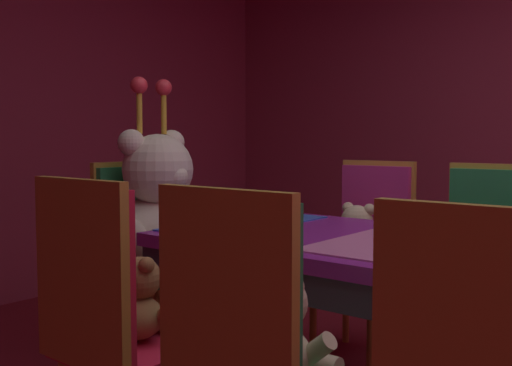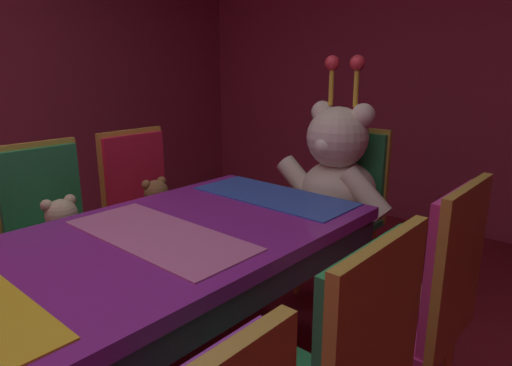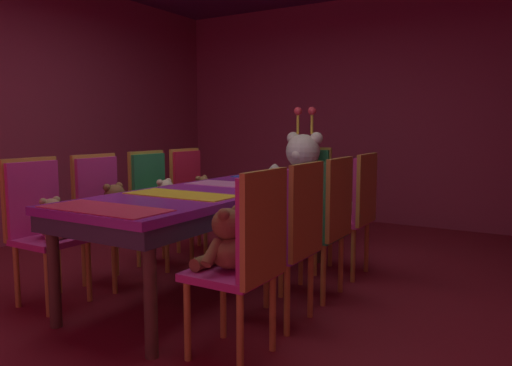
{
  "view_description": "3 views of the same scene",
  "coord_description": "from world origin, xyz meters",
  "px_view_note": "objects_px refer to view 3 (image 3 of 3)",
  "views": [
    {
      "loc": [
        -1.91,
        -0.62,
        1.1
      ],
      "look_at": [
        0.22,
        1.12,
        0.89
      ],
      "focal_mm": 41.84,
      "sensor_mm": 36.0,
      "label": 1
    },
    {
      "loc": [
        1.26,
        -0.57,
        1.34
      ],
      "look_at": [
        -0.03,
        0.9,
        0.82
      ],
      "focal_mm": 31.16,
      "sensor_mm": 36.0,
      "label": 2
    },
    {
      "loc": [
        2.09,
        -2.85,
        1.19
      ],
      "look_at": [
        -0.14,
        0.88,
        0.69
      ],
      "focal_mm": 34.28,
      "sensor_mm": 36.0,
      "label": 3
    }
  ],
  "objects_px": {
    "teddy_right_0": "(227,243)",
    "throne_chair": "(309,185)",
    "chair_left_1": "(102,205)",
    "chair_right_1": "(294,228)",
    "chair_left_3": "(191,189)",
    "king_teddy_bear": "(302,171)",
    "chair_right_2": "(328,214)",
    "chair_left_0": "(39,215)",
    "chair_right_0": "(251,247)",
    "banquet_table": "(211,201)",
    "chair_right_3": "(357,203)",
    "teddy_right_3": "(339,201)",
    "teddy_left_2": "(166,199)",
    "teddy_left_0": "(53,221)",
    "chair_left_2": "(154,196)",
    "teddy_left_1": "(116,207)",
    "teddy_right_1": "(273,228)",
    "teddy_left_3": "(203,192)"
  },
  "relations": [
    {
      "from": "chair_right_2",
      "to": "king_teddy_bear",
      "type": "height_order",
      "value": "king_teddy_bear"
    },
    {
      "from": "chair_right_3",
      "to": "chair_left_0",
      "type": "bearing_deg",
      "value": 44.89
    },
    {
      "from": "teddy_left_0",
      "to": "chair_right_0",
      "type": "bearing_deg",
      "value": -0.32
    },
    {
      "from": "teddy_left_3",
      "to": "teddy_right_3",
      "type": "xyz_separation_m",
      "value": [
        1.37,
        0.0,
        0.02
      ]
    },
    {
      "from": "teddy_left_1",
      "to": "chair_right_2",
      "type": "height_order",
      "value": "chair_right_2"
    },
    {
      "from": "chair_left_3",
      "to": "king_teddy_bear",
      "type": "xyz_separation_m",
      "value": [
        0.85,
        0.7,
        0.16
      ]
    },
    {
      "from": "chair_left_1",
      "to": "teddy_left_2",
      "type": "xyz_separation_m",
      "value": [
        0.13,
        0.58,
        -0.01
      ]
    },
    {
      "from": "chair_right_1",
      "to": "chair_right_0",
      "type": "bearing_deg",
      "value": 92.33
    },
    {
      "from": "chair_right_0",
      "to": "teddy_right_1",
      "type": "distance_m",
      "value": 0.55
    },
    {
      "from": "throne_chair",
      "to": "chair_left_0",
      "type": "bearing_deg",
      "value": -18.58
    },
    {
      "from": "teddy_left_0",
      "to": "chair_left_2",
      "type": "xyz_separation_m",
      "value": [
        -0.13,
        1.11,
        0.02
      ]
    },
    {
      "from": "teddy_left_2",
      "to": "teddy_left_0",
      "type": "bearing_deg",
      "value": -90.84
    },
    {
      "from": "teddy_left_1",
      "to": "chair_left_3",
      "type": "xyz_separation_m",
      "value": [
        -0.18,
        1.13,
        0.0
      ]
    },
    {
      "from": "chair_left_3",
      "to": "chair_right_1",
      "type": "distance_m",
      "value": 2.02
    },
    {
      "from": "teddy_right_0",
      "to": "throne_chair",
      "type": "height_order",
      "value": "throne_chair"
    },
    {
      "from": "teddy_right_1",
      "to": "teddy_right_3",
      "type": "xyz_separation_m",
      "value": [
        -0.02,
        1.13,
        0.02
      ]
    },
    {
      "from": "chair_left_1",
      "to": "chair_left_2",
      "type": "height_order",
      "value": "same"
    },
    {
      "from": "teddy_left_0",
      "to": "teddy_left_2",
      "type": "bearing_deg",
      "value": 89.16
    },
    {
      "from": "chair_right_2",
      "to": "teddy_right_3",
      "type": "distance_m",
      "value": 0.6
    },
    {
      "from": "teddy_left_1",
      "to": "chair_left_2",
      "type": "relative_size",
      "value": 0.34
    },
    {
      "from": "chair_right_0",
      "to": "chair_right_3",
      "type": "distance_m",
      "value": 1.66
    },
    {
      "from": "chair_left_3",
      "to": "chair_right_3",
      "type": "bearing_deg",
      "value": 0.14
    },
    {
      "from": "chair_left_2",
      "to": "king_teddy_bear",
      "type": "distance_m",
      "value": 1.5
    },
    {
      "from": "chair_left_1",
      "to": "chair_right_1",
      "type": "height_order",
      "value": "same"
    },
    {
      "from": "chair_right_0",
      "to": "chair_right_1",
      "type": "xyz_separation_m",
      "value": [
        -0.02,
        0.53,
        0.0
      ]
    },
    {
      "from": "teddy_right_3",
      "to": "chair_right_3",
      "type": "bearing_deg",
      "value": -180.0
    },
    {
      "from": "chair_left_1",
      "to": "chair_left_2",
      "type": "relative_size",
      "value": 1.0
    },
    {
      "from": "chair_left_0",
      "to": "chair_right_0",
      "type": "height_order",
      "value": "same"
    },
    {
      "from": "chair_right_3",
      "to": "king_teddy_bear",
      "type": "relative_size",
      "value": 1.06
    },
    {
      "from": "chair_left_2",
      "to": "chair_left_3",
      "type": "distance_m",
      "value": 0.54
    },
    {
      "from": "chair_left_0",
      "to": "banquet_table",
      "type": "bearing_deg",
      "value": 43.66
    },
    {
      "from": "teddy_left_0",
      "to": "throne_chair",
      "type": "xyz_separation_m",
      "value": [
        0.7,
        2.52,
        0.02
      ]
    },
    {
      "from": "teddy_left_2",
      "to": "chair_left_3",
      "type": "xyz_separation_m",
      "value": [
        -0.16,
        0.54,
        0.01
      ]
    },
    {
      "from": "teddy_right_0",
      "to": "chair_left_2",
      "type": "bearing_deg",
      "value": -36.06
    },
    {
      "from": "teddy_left_0",
      "to": "teddy_right_3",
      "type": "distance_m",
      "value": 2.15
    },
    {
      "from": "chair_left_3",
      "to": "chair_right_2",
      "type": "xyz_separation_m",
      "value": [
        1.66,
        -0.58,
        0.0
      ]
    },
    {
      "from": "chair_left_2",
      "to": "chair_left_1",
      "type": "bearing_deg",
      "value": -88.35
    },
    {
      "from": "chair_right_0",
      "to": "teddy_left_2",
      "type": "bearing_deg",
      "value": -36.01
    },
    {
      "from": "banquet_table",
      "to": "chair_left_3",
      "type": "relative_size",
      "value": 2.37
    },
    {
      "from": "chair_left_0",
      "to": "teddy_left_3",
      "type": "height_order",
      "value": "chair_left_0"
    },
    {
      "from": "teddy_left_1",
      "to": "teddy_left_3",
      "type": "height_order",
      "value": "teddy_left_1"
    },
    {
      "from": "banquet_table",
      "to": "chair_right_0",
      "type": "relative_size",
      "value": 2.37
    },
    {
      "from": "teddy_left_0",
      "to": "throne_chair",
      "type": "bearing_deg",
      "value": 74.39
    },
    {
      "from": "teddy_left_0",
      "to": "teddy_right_3",
      "type": "bearing_deg",
      "value": 50.35
    },
    {
      "from": "chair_left_3",
      "to": "king_teddy_bear",
      "type": "height_order",
      "value": "king_teddy_bear"
    },
    {
      "from": "teddy_right_3",
      "to": "throne_chair",
      "type": "height_order",
      "value": "throne_chair"
    },
    {
      "from": "banquet_table",
      "to": "chair_right_1",
      "type": "height_order",
      "value": "chair_right_1"
    },
    {
      "from": "chair_right_3",
      "to": "teddy_right_3",
      "type": "relative_size",
      "value": 2.89
    },
    {
      "from": "chair_right_0",
      "to": "king_teddy_bear",
      "type": "xyz_separation_m",
      "value": [
        -0.85,
        2.35,
        0.16
      ]
    },
    {
      "from": "teddy_right_3",
      "to": "throne_chair",
      "type": "relative_size",
      "value": 0.35
    }
  ]
}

